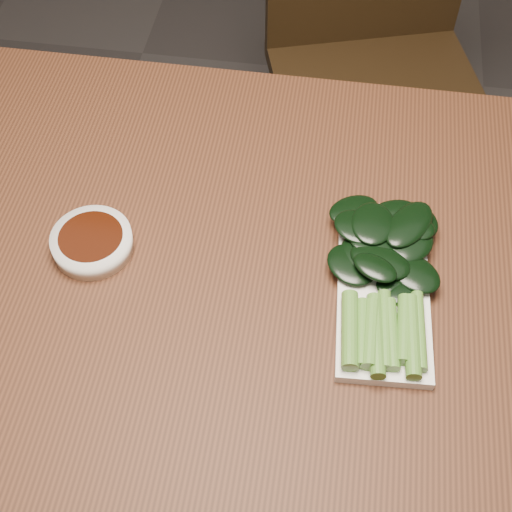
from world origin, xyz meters
The scene contains 6 objects.
ground centered at (0.00, 0.00, 0.00)m, with size 6.00×6.00×0.00m, color #2D2B2B.
table centered at (0.00, 0.00, 0.68)m, with size 1.40×0.80×0.75m.
chair_far centered at (0.18, 0.80, 0.49)m, with size 0.57×0.57×0.89m.
sauce_bowl centered at (-0.20, 0.01, 0.76)m, with size 0.11×0.11×0.03m.
serving_plate centered at (0.19, 0.00, 0.76)m, with size 0.13×0.28×0.01m.
gai_lan centered at (0.19, 0.03, 0.78)m, with size 0.17×0.28×0.03m.
Camera 1 is at (0.10, -0.51, 1.52)m, focal length 50.00 mm.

